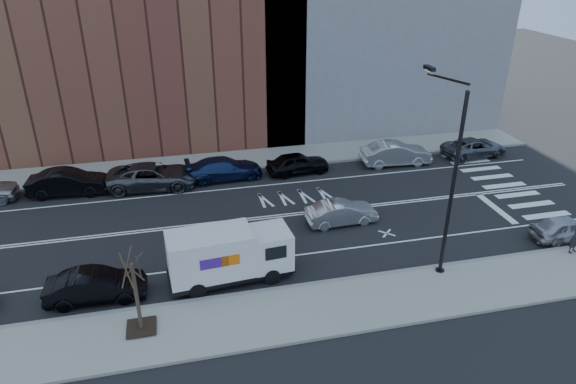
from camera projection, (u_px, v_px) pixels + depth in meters
name	position (u px, v px, depth m)	size (l,w,h in m)	color
ground	(269.00, 217.00, 29.98)	(120.00, 120.00, 0.00)	black
sidewalk_near	(308.00, 311.00, 22.26)	(44.00, 3.60, 0.15)	gray
sidewalk_far	(245.00, 160.00, 37.64)	(44.00, 3.60, 0.15)	gray
curb_near	(298.00, 286.00, 23.83)	(44.00, 0.25, 0.17)	gray
curb_far	(249.00, 169.00, 36.07)	(44.00, 0.25, 0.17)	gray
crosswalk	(511.00, 190.00, 33.24)	(3.00, 14.00, 0.01)	white
road_markings	(269.00, 217.00, 29.98)	(40.00, 8.60, 0.01)	white
streetlight	(449.00, 174.00, 23.13)	(0.44, 4.02, 9.34)	black
street_tree	(138.00, 303.00, 20.57)	(1.20, 1.20, 3.75)	black
fedex_van	(229.00, 255.00, 23.86)	(5.97, 2.46, 2.66)	black
far_parked_b	(68.00, 182.00, 32.38)	(1.71, 4.91, 1.62)	black
far_parked_c	(153.00, 176.00, 33.27)	(2.66, 5.77, 1.60)	#46484D
far_parked_d	(224.00, 169.00, 34.51)	(2.08, 5.12, 1.48)	navy
far_parked_e	(298.00, 163.00, 35.38)	(1.74, 4.31, 1.47)	black
far_parked_f	(396.00, 153.00, 36.76)	(1.74, 4.98, 1.64)	#B8B9BE
far_parked_g	(474.00, 147.00, 38.23)	(2.25, 4.88, 1.36)	#54575C
driving_sedan	(341.00, 213.00, 29.08)	(1.42, 4.07, 1.34)	#B3B3B8
near_parked_rear_a	(96.00, 286.00, 22.82)	(1.51, 4.34, 1.43)	black
near_parked_front	(567.00, 228.00, 27.49)	(1.57, 3.89, 1.33)	#A9A8AD
pedestrian	(576.00, 237.00, 25.95)	(0.67, 0.44, 1.84)	black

